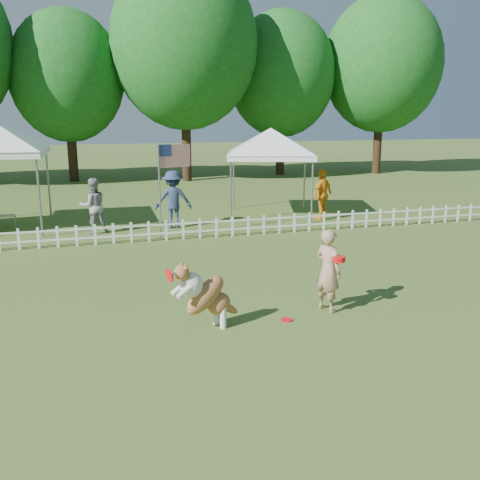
{
  "coord_description": "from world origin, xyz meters",
  "views": [
    {
      "loc": [
        -2.4,
        -8.16,
        3.6
      ],
      "look_at": [
        0.54,
        2.0,
        1.1
      ],
      "focal_mm": 40.0,
      "sensor_mm": 36.0,
      "label": 1
    }
  ],
  "objects_px": {
    "dog": "(206,295)",
    "spectator_b": "(173,199)",
    "frisbee_on_turf": "(287,320)",
    "handler": "(328,270)",
    "spectator_c": "(322,194)",
    "canopy_tent_right": "(270,173)",
    "spectator_a": "(93,206)",
    "flag_pole": "(160,192)"
  },
  "relations": [
    {
      "from": "dog",
      "to": "frisbee_on_turf",
      "type": "distance_m",
      "value": 1.58
    },
    {
      "from": "flag_pole",
      "to": "spectator_c",
      "type": "height_order",
      "value": "flag_pole"
    },
    {
      "from": "dog",
      "to": "frisbee_on_turf",
      "type": "height_order",
      "value": "dog"
    },
    {
      "from": "dog",
      "to": "canopy_tent_right",
      "type": "height_order",
      "value": "canopy_tent_right"
    },
    {
      "from": "flag_pole",
      "to": "dog",
      "type": "bearing_deg",
      "value": -108.99
    },
    {
      "from": "dog",
      "to": "flag_pole",
      "type": "bearing_deg",
      "value": 71.13
    },
    {
      "from": "spectator_a",
      "to": "spectator_b",
      "type": "bearing_deg",
      "value": 170.97
    },
    {
      "from": "handler",
      "to": "dog",
      "type": "height_order",
      "value": "handler"
    },
    {
      "from": "spectator_b",
      "to": "spectator_c",
      "type": "height_order",
      "value": "spectator_b"
    },
    {
      "from": "frisbee_on_turf",
      "to": "handler",
      "type": "bearing_deg",
      "value": 16.25
    },
    {
      "from": "frisbee_on_turf",
      "to": "canopy_tent_right",
      "type": "xyz_separation_m",
      "value": [
        3.07,
        9.72,
        1.52
      ]
    },
    {
      "from": "canopy_tent_right",
      "to": "frisbee_on_turf",
      "type": "bearing_deg",
      "value": -90.09
    },
    {
      "from": "spectator_a",
      "to": "frisbee_on_turf",
      "type": "bearing_deg",
      "value": 98.21
    },
    {
      "from": "canopy_tent_right",
      "to": "spectator_a",
      "type": "bearing_deg",
      "value": -150.64
    },
    {
      "from": "spectator_c",
      "to": "dog",
      "type": "bearing_deg",
      "value": 22.52
    },
    {
      "from": "canopy_tent_right",
      "to": "spectator_c",
      "type": "bearing_deg",
      "value": -22.41
    },
    {
      "from": "spectator_b",
      "to": "dog",
      "type": "bearing_deg",
      "value": 88.04
    },
    {
      "from": "dog",
      "to": "spectator_c",
      "type": "relative_size",
      "value": 0.7
    },
    {
      "from": "flag_pole",
      "to": "spectator_c",
      "type": "relative_size",
      "value": 1.6
    },
    {
      "from": "frisbee_on_turf",
      "to": "flag_pole",
      "type": "height_order",
      "value": "flag_pole"
    },
    {
      "from": "dog",
      "to": "canopy_tent_right",
      "type": "xyz_separation_m",
      "value": [
        4.53,
        9.71,
        0.91
      ]
    },
    {
      "from": "spectator_c",
      "to": "handler",
      "type": "bearing_deg",
      "value": 33.91
    },
    {
      "from": "frisbee_on_turf",
      "to": "spectator_c",
      "type": "bearing_deg",
      "value": 61.71
    },
    {
      "from": "canopy_tent_right",
      "to": "flag_pole",
      "type": "xyz_separation_m",
      "value": [
        -4.35,
        -2.82,
        -0.12
      ]
    },
    {
      "from": "canopy_tent_right",
      "to": "spectator_a",
      "type": "distance_m",
      "value": 6.37
    },
    {
      "from": "handler",
      "to": "dog",
      "type": "xyz_separation_m",
      "value": [
        -2.36,
        -0.26,
        -0.17
      ]
    },
    {
      "from": "dog",
      "to": "spectator_c",
      "type": "xyz_separation_m",
      "value": [
        6.02,
        8.47,
        0.26
      ]
    },
    {
      "from": "handler",
      "to": "spectator_a",
      "type": "distance_m",
      "value": 9.09
    },
    {
      "from": "handler",
      "to": "spectator_b",
      "type": "xyz_separation_m",
      "value": [
        -1.54,
        8.28,
        0.14
      ]
    },
    {
      "from": "spectator_b",
      "to": "flag_pole",
      "type": "bearing_deg",
      "value": 72.26
    },
    {
      "from": "spectator_c",
      "to": "frisbee_on_turf",
      "type": "bearing_deg",
      "value": 29.63
    },
    {
      "from": "handler",
      "to": "spectator_c",
      "type": "distance_m",
      "value": 8.99
    },
    {
      "from": "flag_pole",
      "to": "spectator_b",
      "type": "distance_m",
      "value": 1.84
    },
    {
      "from": "flag_pole",
      "to": "spectator_b",
      "type": "bearing_deg",
      "value": 51.24
    },
    {
      "from": "spectator_b",
      "to": "spectator_a",
      "type": "bearing_deg",
      "value": 6.69
    },
    {
      "from": "frisbee_on_turf",
      "to": "spectator_a",
      "type": "xyz_separation_m",
      "value": [
        -3.12,
        8.41,
        0.84
      ]
    },
    {
      "from": "spectator_a",
      "to": "spectator_c",
      "type": "relative_size",
      "value": 0.97
    },
    {
      "from": "spectator_a",
      "to": "spectator_b",
      "type": "height_order",
      "value": "spectator_b"
    },
    {
      "from": "frisbee_on_turf",
      "to": "spectator_c",
      "type": "height_order",
      "value": "spectator_c"
    },
    {
      "from": "spectator_b",
      "to": "spectator_c",
      "type": "distance_m",
      "value": 5.19
    },
    {
      "from": "dog",
      "to": "spectator_a",
      "type": "height_order",
      "value": "spectator_a"
    },
    {
      "from": "dog",
      "to": "spectator_b",
      "type": "distance_m",
      "value": 8.59
    }
  ]
}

